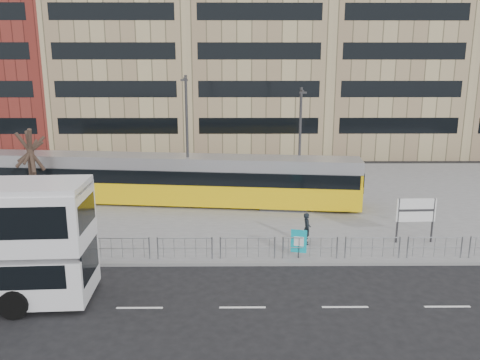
{
  "coord_description": "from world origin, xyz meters",
  "views": [
    {
      "loc": [
        1.77,
        -20.55,
        8.99
      ],
      "look_at": [
        1.98,
        6.0,
        2.75
      ],
      "focal_mm": 35.0,
      "sensor_mm": 36.0,
      "label": 1
    }
  ],
  "objects_px": {
    "pedestrian": "(307,228)",
    "traffic_light_west": "(27,220)",
    "tram": "(152,179)",
    "bare_tree": "(28,126)",
    "lamp_post_east": "(300,141)",
    "lamp_post_west": "(187,136)",
    "station_sign": "(416,212)",
    "ad_panel": "(299,242)"
  },
  "relations": [
    {
      "from": "pedestrian",
      "to": "traffic_light_west",
      "type": "distance_m",
      "value": 13.7
    },
    {
      "from": "tram",
      "to": "bare_tree",
      "type": "distance_m",
      "value": 8.41
    },
    {
      "from": "traffic_light_west",
      "to": "lamp_post_east",
      "type": "bearing_deg",
      "value": 41.72
    },
    {
      "from": "lamp_post_west",
      "to": "traffic_light_west",
      "type": "bearing_deg",
      "value": -126.04
    },
    {
      "from": "pedestrian",
      "to": "traffic_light_west",
      "type": "xyz_separation_m",
      "value": [
        -13.51,
        -1.98,
        1.14
      ]
    },
    {
      "from": "lamp_post_west",
      "to": "tram",
      "type": "bearing_deg",
      "value": 163.26
    },
    {
      "from": "station_sign",
      "to": "pedestrian",
      "type": "height_order",
      "value": "station_sign"
    },
    {
      "from": "station_sign",
      "to": "lamp_post_west",
      "type": "xyz_separation_m",
      "value": [
        -12.54,
        7.01,
        3.0
      ]
    },
    {
      "from": "tram",
      "to": "lamp_post_east",
      "type": "height_order",
      "value": "lamp_post_east"
    },
    {
      "from": "ad_panel",
      "to": "station_sign",
      "type": "bearing_deg",
      "value": 32.5
    },
    {
      "from": "pedestrian",
      "to": "lamp_post_east",
      "type": "bearing_deg",
      "value": -5.11
    },
    {
      "from": "pedestrian",
      "to": "bare_tree",
      "type": "xyz_separation_m",
      "value": [
        -16.79,
        6.46,
        4.59
      ]
    },
    {
      "from": "traffic_light_west",
      "to": "bare_tree",
      "type": "xyz_separation_m",
      "value": [
        -3.28,
        8.44,
        3.45
      ]
    },
    {
      "from": "lamp_post_east",
      "to": "pedestrian",
      "type": "bearing_deg",
      "value": -94.3
    },
    {
      "from": "station_sign",
      "to": "traffic_light_west",
      "type": "distance_m",
      "value": 19.31
    },
    {
      "from": "lamp_post_west",
      "to": "lamp_post_east",
      "type": "height_order",
      "value": "lamp_post_west"
    },
    {
      "from": "bare_tree",
      "to": "station_sign",
      "type": "bearing_deg",
      "value": -15.67
    },
    {
      "from": "pedestrian",
      "to": "traffic_light_west",
      "type": "height_order",
      "value": "traffic_light_west"
    },
    {
      "from": "station_sign",
      "to": "lamp_post_east",
      "type": "relative_size",
      "value": 0.31
    },
    {
      "from": "station_sign",
      "to": "lamp_post_west",
      "type": "distance_m",
      "value": 14.67
    },
    {
      "from": "station_sign",
      "to": "lamp_post_east",
      "type": "bearing_deg",
      "value": 121.31
    },
    {
      "from": "station_sign",
      "to": "bare_tree",
      "type": "bearing_deg",
      "value": 162.16
    },
    {
      "from": "traffic_light_west",
      "to": "lamp_post_west",
      "type": "relative_size",
      "value": 0.36
    },
    {
      "from": "station_sign",
      "to": "pedestrian",
      "type": "xyz_separation_m",
      "value": [
        -5.68,
        -0.16,
        -0.82
      ]
    },
    {
      "from": "lamp_post_east",
      "to": "tram",
      "type": "bearing_deg",
      "value": 179.54
    },
    {
      "from": "ad_panel",
      "to": "traffic_light_west",
      "type": "bearing_deg",
      "value": -165.26
    },
    {
      "from": "tram",
      "to": "pedestrian",
      "type": "xyz_separation_m",
      "value": [
        9.42,
        -7.94,
        -0.81
      ]
    },
    {
      "from": "tram",
      "to": "traffic_light_west",
      "type": "bearing_deg",
      "value": -105.64
    },
    {
      "from": "station_sign",
      "to": "ad_panel",
      "type": "relative_size",
      "value": 1.68
    },
    {
      "from": "station_sign",
      "to": "ad_panel",
      "type": "height_order",
      "value": "station_sign"
    },
    {
      "from": "tram",
      "to": "bare_tree",
      "type": "relative_size",
      "value": 3.65
    },
    {
      "from": "station_sign",
      "to": "lamp_post_west",
      "type": "relative_size",
      "value": 0.28
    },
    {
      "from": "tram",
      "to": "lamp_post_east",
      "type": "relative_size",
      "value": 3.6
    },
    {
      "from": "station_sign",
      "to": "ad_panel",
      "type": "distance_m",
      "value": 6.73
    },
    {
      "from": "traffic_light_west",
      "to": "lamp_post_east",
      "type": "xyz_separation_m",
      "value": [
        14.1,
        9.83,
        2.27
      ]
    },
    {
      "from": "ad_panel",
      "to": "pedestrian",
      "type": "relative_size",
      "value": 0.85
    },
    {
      "from": "tram",
      "to": "bare_tree",
      "type": "bearing_deg",
      "value": -161.94
    },
    {
      "from": "pedestrian",
      "to": "bare_tree",
      "type": "bearing_deg",
      "value": 68.14
    },
    {
      "from": "ad_panel",
      "to": "lamp_post_west",
      "type": "relative_size",
      "value": 0.17
    },
    {
      "from": "station_sign",
      "to": "pedestrian",
      "type": "bearing_deg",
      "value": 179.43
    },
    {
      "from": "tram",
      "to": "ad_panel",
      "type": "height_order",
      "value": "tram"
    },
    {
      "from": "tram",
      "to": "lamp_post_east",
      "type": "xyz_separation_m",
      "value": [
        10.01,
        -0.08,
        2.6
      ]
    }
  ]
}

